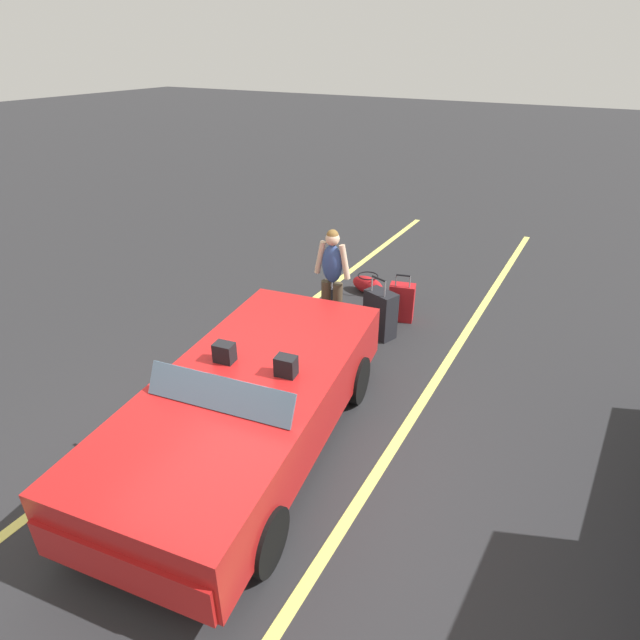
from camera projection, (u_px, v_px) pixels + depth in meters
ground_plane at (252, 446)px, 5.84m from camera, size 80.00×80.00×0.00m
lot_line_near at (167, 411)px, 6.40m from camera, size 18.00×0.12×0.01m
lot_line_mid at (364, 493)px, 5.23m from camera, size 18.00×0.12×0.01m
convertible_car at (239, 416)px, 5.39m from camera, size 4.34×2.33×1.24m
suitcase_large_black at (380, 314)px, 7.89m from camera, size 0.43×0.55×1.00m
suitcase_medium_bright at (402, 302)px, 8.39m from camera, size 0.34×0.45×0.83m
suitcase_small_carryon at (328, 299)px, 8.63m from camera, size 0.39×0.34×0.71m
duffel_bag at (368, 284)px, 9.37m from camera, size 0.45×0.69×0.34m
traveler_person at (332, 276)px, 7.79m from camera, size 0.23×0.60×1.65m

